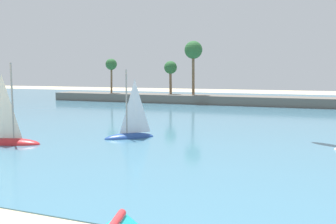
% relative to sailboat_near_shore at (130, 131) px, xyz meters
% --- Properties ---
extents(sea, '(220.00, 98.55, 0.06)m').
position_rel_sailboat_near_shore_xyz_m(sea, '(10.53, 30.77, -0.68)').
color(sea, teal).
rests_on(sea, ground).
extents(palm_headland, '(96.83, 6.50, 13.11)m').
position_rel_sailboat_near_shore_xyz_m(palm_headland, '(13.46, 40.08, 2.09)').
color(palm_headland, '#605B54').
rests_on(palm_headland, ground).
extents(sailboat_near_shore, '(4.67, 4.39, 7.16)m').
position_rel_sailboat_near_shore_xyz_m(sailboat_near_shore, '(0.00, 0.00, 0.00)').
color(sailboat_near_shore, '#234793').
rests_on(sailboat_near_shore, sea).
extents(sailboat_far_left, '(5.60, 2.87, 7.78)m').
position_rel_sailboat_near_shore_xyz_m(sailboat_far_left, '(-8.73, -6.54, 0.06)').
color(sailboat_far_left, red).
rests_on(sailboat_far_left, sea).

